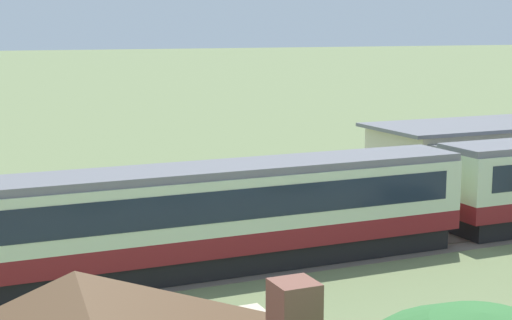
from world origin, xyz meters
name	(u,v)px	position (x,y,z in m)	size (l,w,h in m)	color
ground_plane	(298,259)	(0.00, 0.00, 0.00)	(600.00, 600.00, 0.00)	#707F51
passenger_train	(240,210)	(-2.56, -0.02, 2.27)	(59.85, 3.03, 4.09)	maroon
railway_track	(395,246)	(4.62, -0.02, 0.01)	(120.70, 3.60, 0.04)	#665B51
station_building	(484,154)	(16.67, 8.73, 1.91)	(13.84, 7.49, 3.76)	beige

